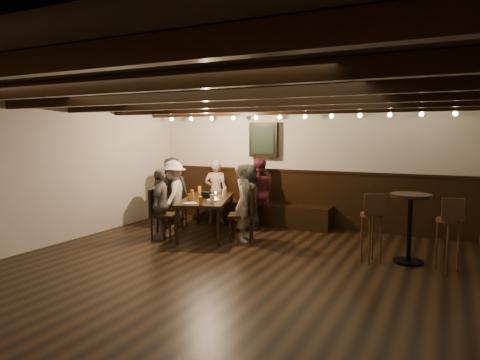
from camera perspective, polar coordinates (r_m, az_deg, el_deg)
The scene contains 27 objects.
room at distance 7.71m, azimuth 3.24°, elevation 0.24°, with size 7.00×7.00×7.00m.
dining_table at distance 8.00m, azimuth -4.47°, elevation -2.80°, with size 1.38×1.98×0.68m.
chair_left_near at distance 8.65m, azimuth -8.59°, elevation -4.61°, with size 0.50×0.50×0.86m.
chair_left_far at distance 7.80m, azimuth -10.29°, elevation -5.71°, with size 0.53×0.53×0.90m.
chair_right_near at distance 8.40m, azimuth 0.96°, elevation -4.78°, with size 0.52×0.52×0.89m.
chair_right_far at distance 7.52m, azimuth 0.33°, elevation -5.95°, with size 0.55×0.55×0.94m.
person_bench_left at distance 9.06m, azimuth -9.02°, elevation -1.36°, with size 0.68×0.44×1.39m, color black.
person_bench_centre at distance 9.02m, azimuth -3.23°, elevation -1.52°, with size 0.49×0.32×1.33m, color gray.
person_bench_right at distance 8.76m, azimuth 2.42°, elevation -1.61°, with size 0.67×0.52×1.37m, color maroon.
person_left_near at distance 8.59m, azimuth -8.84°, elevation -1.90°, with size 0.87×0.50×1.35m, color #B5A699.
person_left_far at distance 7.74m, azimuth -10.56°, elevation -3.16°, with size 0.73×0.31×1.25m, color gray.
person_right_near at distance 8.34m, azimuth 1.18°, elevation -2.28°, with size 0.63×0.41×1.29m, color #262628.
person_right_far at distance 7.44m, azimuth 0.57°, elevation -2.98°, with size 0.50×0.33×1.37m, color gray.
pint_a at distance 8.72m, azimuth -5.43°, elevation -1.24°, with size 0.07×0.07×0.14m, color #BF7219.
pint_b at distance 8.58m, azimuth -2.03°, elevation -1.34°, with size 0.07×0.07×0.14m, color #BF7219.
pint_c at distance 8.14m, azimuth -6.42°, elevation -1.77°, with size 0.07×0.07×0.14m, color #BF7219.
pint_d at distance 8.13m, azimuth -2.14°, elevation -1.75°, with size 0.07×0.07×0.14m, color silver.
pint_e at distance 7.59m, azimuth -6.74°, elevation -2.34°, with size 0.07×0.07×0.14m, color #BF7219.
pint_f at distance 7.41m, azimuth -3.75°, elevation -2.51°, with size 0.07×0.07×0.14m, color silver.
pint_g at distance 7.19m, azimuth -5.27°, elevation -2.78°, with size 0.07×0.07×0.14m, color #BF7219.
plate_near at distance 7.34m, azimuth -6.64°, elevation -3.11°, with size 0.24×0.24×0.01m, color white.
plate_far at distance 7.67m, azimuth -3.57°, elevation -2.70°, with size 0.24×0.24×0.01m, color white.
condiment_caddy at distance 7.93m, azimuth -4.55°, elevation -2.02°, with size 0.15×0.10×0.12m, color black.
candle at distance 8.26m, azimuth -3.27°, elevation -1.94°, with size 0.05×0.05×0.05m, color beige.
high_top_table at distance 6.62m, azimuth 21.72°, elevation -4.71°, with size 0.57×0.57×1.01m.
bar_stool_left at distance 6.53m, azimuth 17.09°, elevation -7.22°, with size 0.35×0.37×1.02m.
bar_stool_right at distance 6.51m, azimuth 25.96°, elevation -7.62°, with size 0.35×0.36×1.02m.
Camera 1 is at (2.70, -4.85, 1.84)m, focal length 32.00 mm.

